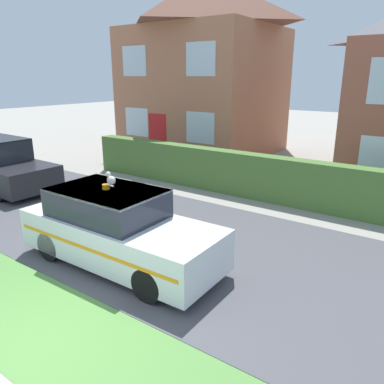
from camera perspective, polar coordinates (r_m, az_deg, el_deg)
ground_plane at (r=6.18m, az=-23.20°, el=-21.29°), size 80.00×80.00×0.00m
road_strip at (r=8.60m, az=0.77°, el=-8.28°), size 28.00×5.52×0.01m
lawn_verge at (r=6.36m, az=-19.65°, el=-19.61°), size 28.00×1.85×0.01m
garden_hedge at (r=12.05m, az=8.56°, el=2.56°), size 12.95×0.54×1.40m
police_car at (r=7.75m, az=-11.29°, el=-5.58°), size 4.35×1.72×1.65m
cat at (r=7.55m, az=-12.31°, el=1.90°), size 0.29×0.18×0.27m
house_left at (r=19.22m, az=1.98°, el=18.66°), size 6.86×6.38×8.21m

